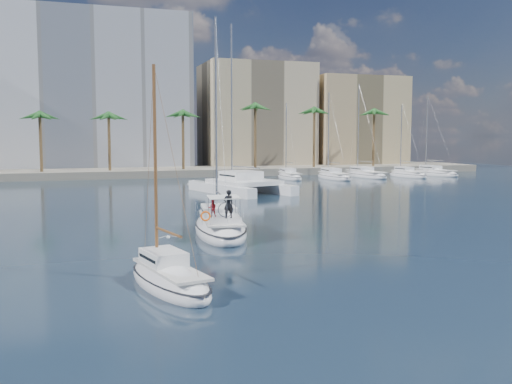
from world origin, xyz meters
name	(u,v)px	position (x,y,z in m)	size (l,w,h in m)	color
ground	(264,238)	(0.00, 0.00, 0.00)	(160.00, 160.00, 0.00)	black
quay	(146,172)	(0.00, 61.00, 0.60)	(120.00, 14.00, 1.20)	gray
building_modern	(68,94)	(-12.00, 73.00, 14.00)	(42.00, 16.00, 28.00)	silver
building_beige	(256,118)	(22.00, 70.00, 10.00)	(20.00, 14.00, 20.00)	tan
building_tan_right	(355,124)	(42.00, 68.00, 9.00)	(18.00, 12.00, 18.00)	tan
palm_centre	(148,112)	(0.00, 57.00, 10.28)	(3.60, 3.60, 12.30)	brown
palm_right	(344,115)	(34.00, 57.00, 10.28)	(3.60, 3.60, 12.30)	brown
main_sloop	(220,227)	(-2.30, 2.32, 0.50)	(4.73, 10.73, 15.40)	white
small_sloop	(169,279)	(-7.75, -10.20, 0.39)	(3.73, 7.45, 10.25)	white
catamaran	(242,183)	(7.00, 28.76, 1.18)	(10.08, 14.80, 19.49)	white
seagull	(168,237)	(-6.11, 0.30, 0.35)	(1.11, 0.48, 0.20)	silver
moored_yacht_a	(289,179)	(20.00, 47.00, 0.00)	(2.72, 9.35, 11.90)	white
moored_yacht_b	(334,179)	(26.50, 45.00, 0.00)	(3.14, 10.78, 13.72)	white
moored_yacht_c	(365,177)	(33.00, 47.00, 0.00)	(3.55, 12.21, 15.54)	white
moored_yacht_d	(407,177)	(39.50, 45.00, 0.00)	(2.72, 9.35, 11.90)	white
moored_yacht_e	(435,175)	(46.00, 47.00, 0.00)	(3.14, 10.78, 13.72)	white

